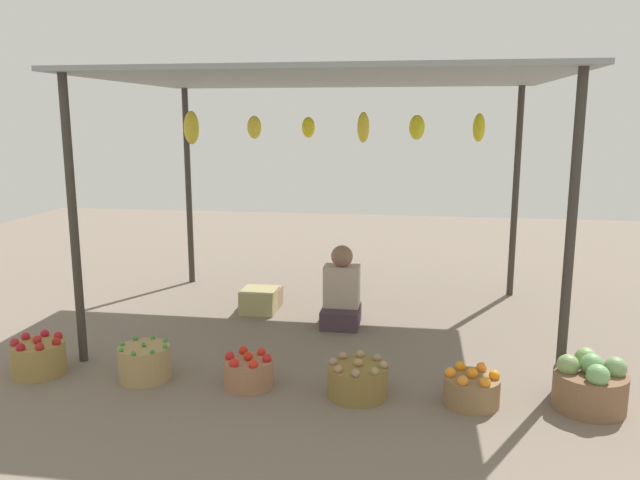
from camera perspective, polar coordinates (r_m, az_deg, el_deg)
ground_plane at (r=6.19m, az=0.91°, el=-7.53°), size 14.00×14.00×0.00m
market_stall_structure at (r=5.88m, az=0.95°, el=13.40°), size 4.07×2.86×2.35m
vendor_person at (r=6.05m, az=1.97°, el=-5.01°), size 0.36×0.44×0.78m
basket_red_apples at (r=5.44m, az=-24.28°, el=-9.72°), size 0.40×0.40×0.31m
basket_green_chilies at (r=5.06m, az=-15.71°, el=-10.71°), size 0.39×0.39×0.29m
basket_red_tomatoes at (r=4.79m, az=-6.55°, el=-11.86°), size 0.37×0.37×0.27m
basket_potatoes at (r=4.62m, az=3.47°, el=-12.62°), size 0.44×0.44×0.28m
basket_oranges at (r=4.61m, az=13.66°, el=-13.08°), size 0.39×0.39×0.27m
basket_cabbages at (r=4.78m, az=23.41°, el=-12.07°), size 0.49×0.49×0.40m
wooden_crate_near_vendor at (r=6.72m, az=-5.17°, el=-5.17°), size 0.38×0.26×0.20m
wooden_crate_stacked_rear at (r=6.51m, az=-5.54°, el=-5.52°), size 0.35×0.36×0.24m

